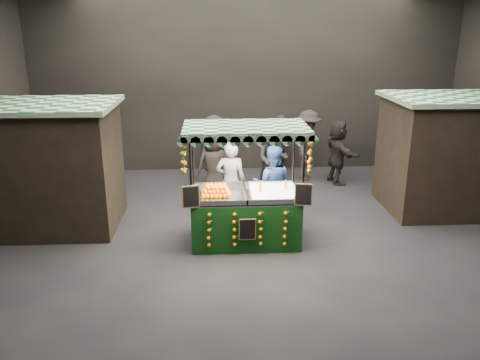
{
  "coord_description": "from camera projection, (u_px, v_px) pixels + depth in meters",
  "views": [
    {
      "loc": [
        -0.95,
        -8.67,
        4.07
      ],
      "look_at": [
        -0.43,
        0.44,
        1.11
      ],
      "focal_mm": 35.96,
      "sensor_mm": 36.0,
      "label": 1
    }
  ],
  "objects": [
    {
      "name": "juice_stall",
      "position": [
        246.0,
        208.0,
        9.22
      ],
      "size": [
        2.38,
        1.4,
        2.31
      ],
      "color": "black",
      "rests_on": "ground"
    },
    {
      "name": "shopper_2",
      "position": [
        218.0,
        150.0,
        12.79
      ],
      "size": [
        1.1,
        0.92,
        1.75
      ],
      "rotation": [
        0.0,
        0.0,
        2.57
      ],
      "color": "#2A2422",
      "rests_on": "ground"
    },
    {
      "name": "shopper_5",
      "position": [
        338.0,
        152.0,
        12.72
      ],
      "size": [
        0.79,
        1.65,
        1.7
      ],
      "rotation": [
        0.0,
        0.0,
        1.76
      ],
      "color": "black",
      "rests_on": "ground"
    },
    {
      "name": "shopper_6",
      "position": [
        279.0,
        144.0,
        13.7
      ],
      "size": [
        0.55,
        0.69,
        1.65
      ],
      "rotation": [
        0.0,
        0.0,
        -1.28
      ],
      "color": "black",
      "rests_on": "ground"
    },
    {
      "name": "shopper_0",
      "position": [
        84.0,
        177.0,
        10.79
      ],
      "size": [
        0.65,
        0.49,
        1.6
      ],
      "rotation": [
        0.0,
        0.0,
        -0.2
      ],
      "color": "black",
      "rests_on": "ground"
    },
    {
      "name": "shopper_7",
      "position": [
        214.0,
        151.0,
        12.46
      ],
      "size": [
        1.1,
        1.38,
        1.87
      ],
      "rotation": [
        0.0,
        0.0,
        1.18
      ],
      "color": "black",
      "rests_on": "ground"
    },
    {
      "name": "vendor_blue",
      "position": [
        272.0,
        185.0,
        10.15
      ],
      "size": [
        0.89,
        0.74,
        1.69
      ],
      "rotation": [
        0.0,
        0.0,
        3.02
      ],
      "color": "navy",
      "rests_on": "ground"
    },
    {
      "name": "shopper_1",
      "position": [
        272.0,
        159.0,
        12.17
      ],
      "size": [
        0.82,
        0.65,
        1.65
      ],
      "rotation": [
        0.0,
        0.0,
        -0.03
      ],
      "color": "#2C2724",
      "rests_on": "ground"
    },
    {
      "name": "ground",
      "position": [
        263.0,
        240.0,
        9.54
      ],
      "size": [
        12.0,
        12.0,
        0.0
      ],
      "primitive_type": "plane",
      "color": "black",
      "rests_on": "ground"
    },
    {
      "name": "market_hall",
      "position": [
        266.0,
        65.0,
        8.5
      ],
      "size": [
        12.1,
        10.1,
        5.05
      ],
      "color": "black",
      "rests_on": "ground"
    },
    {
      "name": "shopper_4",
      "position": [
        213.0,
        166.0,
        11.48
      ],
      "size": [
        0.97,
        0.81,
        1.68
      ],
      "rotation": [
        0.0,
        0.0,
        3.53
      ],
      "color": "black",
      "rests_on": "ground"
    },
    {
      "name": "neighbour_stall_right",
      "position": [
        452.0,
        153.0,
        10.8
      ],
      "size": [
        3.0,
        2.2,
        2.6
      ],
      "color": "black",
      "rests_on": "ground"
    },
    {
      "name": "neighbour_stall_left",
      "position": [
        46.0,
        166.0,
        9.85
      ],
      "size": [
        3.0,
        2.2,
        2.6
      ],
      "color": "black",
      "rests_on": "ground"
    },
    {
      "name": "vendor_grey",
      "position": [
        231.0,
        181.0,
        10.28
      ],
      "size": [
        0.67,
        0.47,
        1.74
      ],
      "rotation": [
        0.0,
        0.0,
        3.05
      ],
      "color": "gray",
      "rests_on": "ground"
    },
    {
      "name": "shopper_3",
      "position": [
        307.0,
        146.0,
        12.97
      ],
      "size": [
        1.1,
        1.41,
        1.91
      ],
      "rotation": [
        0.0,
        0.0,
        1.22
      ],
      "color": "#292321",
      "rests_on": "ground"
    }
  ]
}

